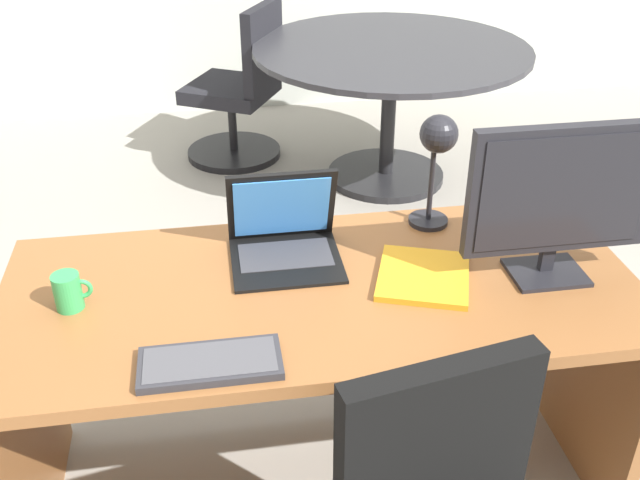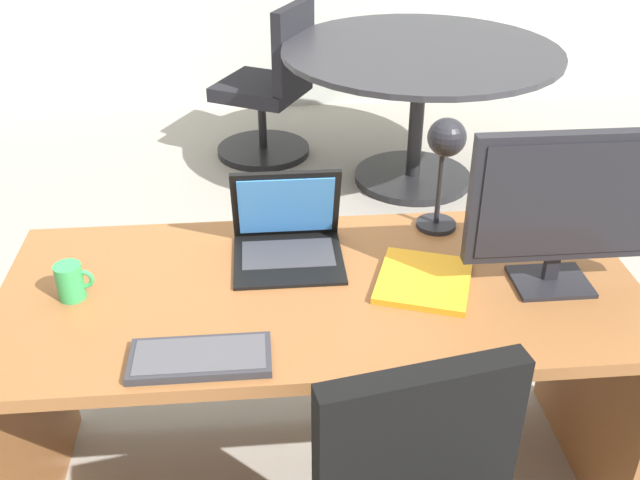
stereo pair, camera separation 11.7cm
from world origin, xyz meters
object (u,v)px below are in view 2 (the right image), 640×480
object	(u,v)px
meeting_table	(419,82)
book	(424,280)
desk_lamp	(445,152)
meeting_chair_near	(271,97)
laptop	(287,228)
coffee_mug	(71,281)
monitor	(566,203)
desk	(320,338)
mouse	(487,243)
keyboard	(200,358)

from	to	relation	value
meeting_table	book	bearing A→B (deg)	-101.67
desk_lamp	meeting_chair_near	xyz separation A→B (m)	(-0.45, 2.25, -0.63)
laptop	coffee_mug	distance (m)	0.59
laptop	meeting_chair_near	distance (m)	2.37
monitor	desk_lamp	distance (m)	0.39
monitor	meeting_chair_near	size ratio (longest dim) A/B	0.54
desk	book	distance (m)	0.36
mouse	keyboard	bearing A→B (deg)	-151.74
laptop	mouse	xyz separation A→B (m)	(0.57, -0.04, -0.06)
desk	desk_lamp	bearing A→B (deg)	29.54
mouse	monitor	bearing A→B (deg)	-58.03
mouse	desk_lamp	bearing A→B (deg)	135.53
book	meeting_table	world-z (taller)	same
coffee_mug	meeting_table	xyz separation A→B (m)	(1.35, 2.08, -0.21)
keyboard	mouse	distance (m)	0.90
desk	laptop	world-z (taller)	laptop
meeting_table	mouse	bearing A→B (deg)	-96.37
keyboard	book	world-z (taller)	keyboard
desk_lamp	coffee_mug	size ratio (longest dim) A/B	3.67
book	coffee_mug	xyz separation A→B (m)	(-0.92, 0.02, 0.04)
laptop	mouse	world-z (taller)	laptop
mouse	meeting_table	world-z (taller)	mouse
book	monitor	bearing A→B (deg)	-5.55
keyboard	desk_lamp	size ratio (longest dim) A/B	0.91
laptop	keyboard	bearing A→B (deg)	-115.70
coffee_mug	meeting_chair_near	distance (m)	2.61
monitor	meeting_table	xyz separation A→B (m)	(0.10, 2.13, -0.41)
laptop	keyboard	distance (m)	0.52
desk	mouse	world-z (taller)	mouse
coffee_mug	meeting_table	size ratio (longest dim) A/B	0.07
coffee_mug	meeting_table	bearing A→B (deg)	56.99
mouse	desk_lamp	size ratio (longest dim) A/B	0.24
monitor	mouse	size ratio (longest dim) A/B	5.79
mouse	meeting_chair_near	world-z (taller)	meeting_chair_near
laptop	book	size ratio (longest dim) A/B	0.93
meeting_chair_near	keyboard	bearing A→B (deg)	-94.75
monitor	meeting_chair_near	distance (m)	2.72
laptop	meeting_table	bearing A→B (deg)	67.52
meeting_table	meeting_chair_near	world-z (taller)	meeting_chair_near
monitor	mouse	xyz separation A→B (m)	(-0.12, 0.19, -0.22)
desk	keyboard	world-z (taller)	keyboard
keyboard	mouse	world-z (taller)	mouse
desk_lamp	book	size ratio (longest dim) A/B	1.10
book	meeting_table	distance (m)	2.15
laptop	coffee_mug	xyz separation A→B (m)	(-0.56, -0.18, -0.03)
book	meeting_chair_near	size ratio (longest dim) A/B	0.36
laptop	desk_lamp	distance (m)	0.50
laptop	meeting_table	world-z (taller)	laptop
desk	laptop	distance (m)	0.33
meeting_chair_near	coffee_mug	bearing A→B (deg)	-102.89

